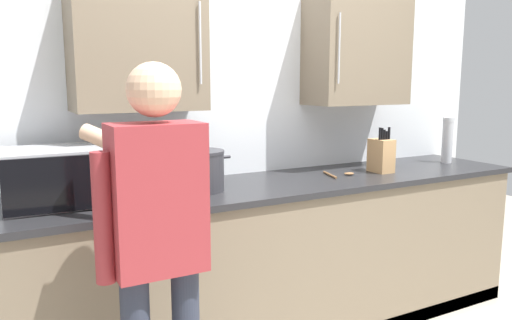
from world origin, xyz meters
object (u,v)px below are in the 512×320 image
(microwave_oven, at_px, (57,177))
(thermos_flask, at_px, (447,140))
(stock_pot, at_px, (200,171))
(wooden_spoon, at_px, (340,174))
(person_figure, at_px, (156,235))
(knife_block, at_px, (381,155))

(microwave_oven, bearing_deg, thermos_flask, -0.66)
(stock_pot, xyz_separation_m, thermos_flask, (1.92, 0.01, 0.05))
(wooden_spoon, relative_size, person_figure, 0.12)
(knife_block, xyz_separation_m, person_figure, (-1.70, -0.64, -0.10))
(microwave_oven, distance_m, stock_pot, 0.71)
(microwave_oven, xyz_separation_m, knife_block, (1.95, -0.09, -0.02))
(knife_block, bearing_deg, wooden_spoon, 175.00)
(wooden_spoon, distance_m, thermos_flask, 0.99)
(microwave_oven, distance_m, person_figure, 0.78)
(microwave_oven, distance_m, knife_block, 1.95)
(wooden_spoon, bearing_deg, person_figure, -154.39)
(wooden_spoon, xyz_separation_m, thermos_flask, (0.98, 0.03, 0.16))
(thermos_flask, bearing_deg, person_figure, -163.64)
(knife_block, distance_m, stock_pot, 1.24)
(knife_block, height_order, stock_pot, knife_block)
(stock_pot, bearing_deg, microwave_oven, 176.57)
(stock_pot, bearing_deg, thermos_flask, 0.37)
(microwave_oven, xyz_separation_m, wooden_spoon, (1.64, -0.06, -0.13))
(thermos_flask, relative_size, person_figure, 0.20)
(stock_pot, relative_size, person_figure, 0.22)
(person_figure, bearing_deg, wooden_spoon, 25.61)
(wooden_spoon, bearing_deg, stock_pot, 178.90)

